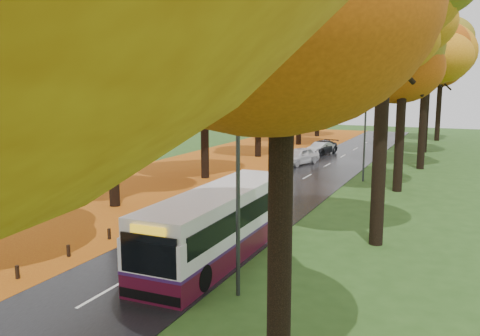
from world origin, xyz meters
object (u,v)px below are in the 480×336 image
Objects in this scene: streetlamp_mid at (362,116)px; bus at (219,222)px; car_silver at (320,148)px; car_dark at (322,147)px; streetlamp_far at (400,105)px; car_white at (299,156)px; streetlamp_near at (231,156)px.

streetlamp_mid is 0.77× the size of bus.
car_dark reaches higher than car_silver.
streetlamp_far is at bearing 86.53° from bus.
streetlamp_mid and streetlamp_far have the same top height.
streetlamp_far is 11.87m from car_dark.
streetlamp_far reaches higher than car_silver.
car_dark is at bearing -124.30° from streetlamp_far.
streetlamp_mid is 1.85× the size of car_white.
bus is 2.30× the size of car_dark.
bus is 31.28m from car_silver.
car_white is 6.81m from car_silver.
car_silver is 0.57m from car_dark.
bus is 2.40× the size of car_white.
streetlamp_near and streetlamp_mid have the same top height.
bus is (-2.04, -40.78, -3.25)m from streetlamp_far.
streetlamp_near is at bearing -66.66° from car_dark.
streetlamp_far is at bearing 72.95° from car_silver.
streetlamp_far is (0.00, 44.00, 0.00)m from streetlamp_near.
streetlamp_mid is at bearing -50.68° from car_dark.
streetlamp_far is 1.77× the size of car_dark.
streetlamp_near is 0.77× the size of bus.
bus reaches higher than car_white.
bus is at bearing 122.38° from streetlamp_near.
car_dark is (-6.30, 34.77, -4.02)m from streetlamp_near.
bus is at bearing -92.87° from streetlamp_far.
streetlamp_mid is 19.17m from bus.
streetlamp_far is (0.00, 22.00, 0.00)m from streetlamp_mid.
streetlamp_near is at bearing -63.90° from car_silver.
car_dark is at bearing 108.11° from car_white.
car_dark is at bearing 97.08° from bus.
car_white reaches higher than car_silver.
streetlamp_far is 0.77× the size of bus.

